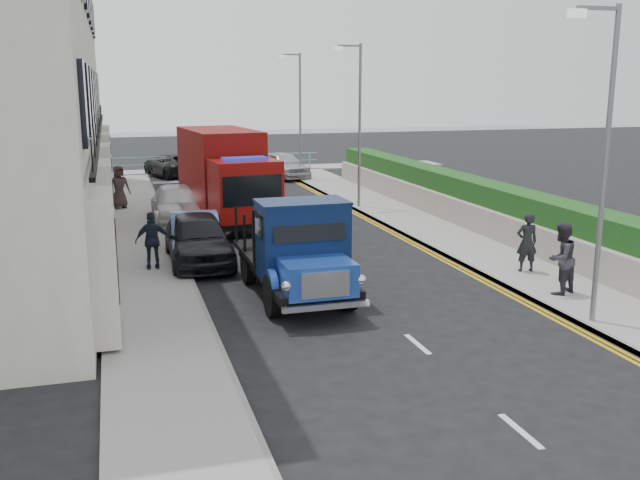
# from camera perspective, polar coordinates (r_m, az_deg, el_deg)

# --- Properties ---
(ground) EXTENTS (120.00, 120.00, 0.00)m
(ground) POSITION_cam_1_polar(r_m,az_deg,el_deg) (17.08, 5.07, -6.02)
(ground) COLOR black
(ground) RESTS_ON ground
(pavement_west) EXTENTS (2.40, 38.00, 0.12)m
(pavement_west) POSITION_cam_1_polar(r_m,az_deg,el_deg) (24.66, -14.12, -0.42)
(pavement_west) COLOR gray
(pavement_west) RESTS_ON ground
(pavement_east) EXTENTS (2.60, 38.00, 0.12)m
(pavement_east) POSITION_cam_1_polar(r_m,az_deg,el_deg) (27.10, 8.62, 0.97)
(pavement_east) COLOR gray
(pavement_east) RESTS_ON ground
(promenade) EXTENTS (30.00, 2.50, 0.12)m
(promenade) POSITION_cam_1_polar(r_m,az_deg,el_deg) (44.78, -8.57, 5.50)
(promenade) COLOR gray
(promenade) RESTS_ON ground
(sea_plane) EXTENTS (120.00, 120.00, 0.00)m
(sea_plane) POSITION_cam_1_polar(r_m,az_deg,el_deg) (75.49, -11.85, 8.13)
(sea_plane) COLOR #4C5B68
(sea_plane) RESTS_ON ground
(terrace_west) EXTENTS (6.31, 30.20, 14.25)m
(terrace_west) POSITION_cam_1_polar(r_m,az_deg,el_deg) (28.33, -24.24, 15.00)
(terrace_west) COLOR silver
(terrace_west) RESTS_ON ground
(garden_east) EXTENTS (1.45, 28.00, 1.75)m
(garden_east) POSITION_cam_1_polar(r_m,az_deg,el_deg) (27.80, 12.26, 2.87)
(garden_east) COLOR #B2AD9E
(garden_east) RESTS_ON ground
(seafront_railing) EXTENTS (13.00, 0.08, 1.11)m
(seafront_railing) POSITION_cam_1_polar(r_m,az_deg,el_deg) (43.93, -8.44, 6.06)
(seafront_railing) COLOR #59B2A5
(seafront_railing) RESTS_ON ground
(lamp_near) EXTENTS (1.23, 0.18, 7.00)m
(lamp_near) POSITION_cam_1_polar(r_m,az_deg,el_deg) (16.60, 21.62, 6.75)
(lamp_near) COLOR slate
(lamp_near) RESTS_ON ground
(lamp_mid) EXTENTS (1.23, 0.18, 7.00)m
(lamp_mid) POSITION_cam_1_polar(r_m,az_deg,el_deg) (30.81, 2.98, 9.85)
(lamp_mid) COLOR slate
(lamp_mid) RESTS_ON ground
(lamp_far) EXTENTS (1.23, 0.18, 7.00)m
(lamp_far) POSITION_cam_1_polar(r_m,az_deg,el_deg) (40.38, -1.77, 10.49)
(lamp_far) COLOR slate
(lamp_far) RESTS_ON ground
(bedford_lorry) EXTENTS (2.24, 5.48, 2.57)m
(bedford_lorry) POSITION_cam_1_polar(r_m,az_deg,el_deg) (17.68, -1.55, -1.33)
(bedford_lorry) COLOR black
(bedford_lorry) RESTS_ON ground
(red_lorry) EXTENTS (3.00, 7.11, 3.62)m
(red_lorry) POSITION_cam_1_polar(r_m,az_deg,el_deg) (27.81, -7.59, 5.20)
(red_lorry) COLOR black
(red_lorry) RESTS_ON ground
(parked_car_front) EXTENTS (1.87, 4.58, 1.56)m
(parked_car_front) POSITION_cam_1_polar(r_m,az_deg,el_deg) (21.90, -9.72, 0.11)
(parked_car_front) COLOR black
(parked_car_front) RESTS_ON ground
(parked_car_mid) EXTENTS (1.73, 4.30, 1.39)m
(parked_car_mid) POSITION_cam_1_polar(r_m,az_deg,el_deg) (22.68, -9.95, 0.31)
(parked_car_mid) COLOR #5977BF
(parked_car_mid) RESTS_ON ground
(parked_car_rear) EXTENTS (2.03, 4.83, 1.39)m
(parked_car_rear) POSITION_cam_1_polar(r_m,az_deg,el_deg) (28.62, -11.35, 2.78)
(parked_car_rear) COLOR silver
(parked_car_rear) RESTS_ON ground
(seafront_car_left) EXTENTS (3.62, 5.48, 1.40)m
(seafront_car_left) POSITION_cam_1_polar(r_m,az_deg,el_deg) (42.46, -11.63, 5.88)
(seafront_car_left) COLOR black
(seafront_car_left) RESTS_ON ground
(seafront_car_right) EXTENTS (2.74, 4.74, 1.52)m
(seafront_car_right) POSITION_cam_1_polar(r_m,az_deg,el_deg) (41.38, -2.99, 6.03)
(seafront_car_right) COLOR #B4B5B9
(seafront_car_right) RESTS_ON ground
(pedestrian_east_near) EXTENTS (0.68, 0.50, 1.70)m
(pedestrian_east_near) POSITION_cam_1_polar(r_m,az_deg,el_deg) (21.08, 16.22, -0.17)
(pedestrian_east_near) COLOR black
(pedestrian_east_near) RESTS_ON pavement_east
(pedestrian_east_far) EXTENTS (1.10, 0.99, 1.85)m
(pedestrian_east_far) POSITION_cam_1_polar(r_m,az_deg,el_deg) (19.08, 18.71, -1.40)
(pedestrian_east_far) COLOR #332F39
(pedestrian_east_far) RESTS_ON pavement_east
(pedestrian_west_near) EXTENTS (0.98, 0.41, 1.67)m
(pedestrian_west_near) POSITION_cam_1_polar(r_m,az_deg,el_deg) (21.06, -13.25, -0.05)
(pedestrian_west_near) COLOR black
(pedestrian_west_near) RESTS_ON pavement_west
(pedestrian_west_far) EXTENTS (1.03, 0.82, 1.84)m
(pedestrian_west_far) POSITION_cam_1_polar(r_m,az_deg,el_deg) (31.74, -15.77, 4.11)
(pedestrian_west_far) COLOR #372827
(pedestrian_west_far) RESTS_ON pavement_west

